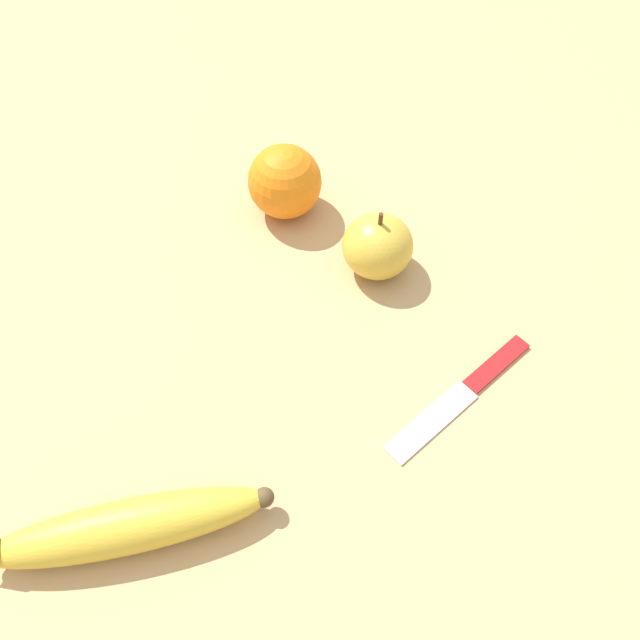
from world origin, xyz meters
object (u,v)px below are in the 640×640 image
object	(u,v)px
orange	(285,182)
apple	(378,246)
paring_knife	(466,390)
banana	(125,527)

from	to	relation	value
orange	apple	distance (m)	0.13
orange	paring_knife	bearing A→B (deg)	-4.10
orange	paring_knife	size ratio (longest dim) A/B	0.45
apple	paring_knife	bearing A→B (deg)	-13.50
paring_knife	orange	bearing A→B (deg)	-5.05
banana	apple	size ratio (longest dim) A/B	2.78
orange	banana	bearing A→B (deg)	-57.52
orange	paring_knife	xyz separation A→B (m)	(0.29, -0.02, -0.04)
banana	apple	distance (m)	0.34
banana	paring_knife	distance (m)	0.31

